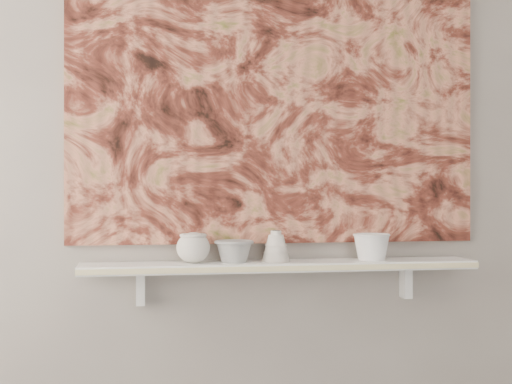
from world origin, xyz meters
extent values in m
plane|color=gray|center=(0.00, 1.60, 1.35)|extent=(3.60, 0.00, 3.60)
cube|color=white|center=(0.00, 1.51, 0.92)|extent=(1.40, 0.18, 0.03)
cube|color=beige|center=(0.00, 1.41, 0.92)|extent=(1.40, 0.01, 0.02)
cube|color=white|center=(-0.49, 1.57, 0.84)|extent=(0.03, 0.06, 0.12)
cube|color=white|center=(0.49, 1.57, 0.84)|extent=(0.03, 0.06, 0.12)
cube|color=maroon|center=(0.00, 1.59, 1.54)|extent=(1.50, 0.02, 1.10)
cube|color=black|center=(0.45, 1.57, 1.23)|extent=(0.09, 0.00, 0.08)
camera|label=1|loc=(-0.52, -0.95, 1.18)|focal=50.00mm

